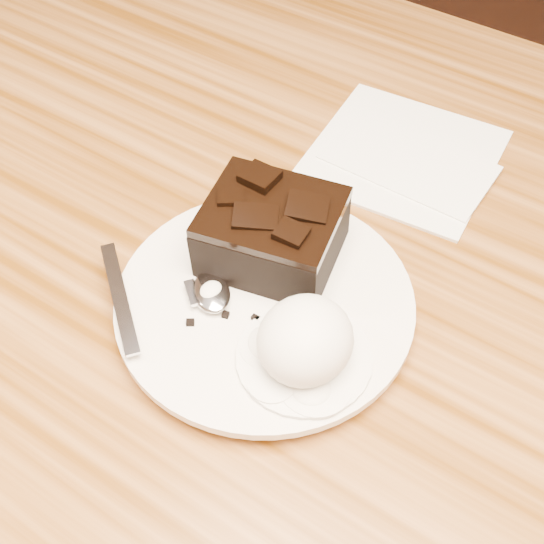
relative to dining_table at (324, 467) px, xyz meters
The scene contains 11 objects.
dining_table is the anchor object (origin of this frame).
plate 0.39m from the dining_table, 113.44° to the right, with size 0.23×0.23×0.02m, color white.
brownie 0.42m from the dining_table, 145.95° to the right, with size 0.10×0.09×0.05m, color black.
ice_cream_scoop 0.43m from the dining_table, 78.70° to the right, with size 0.07×0.07×0.06m, color white.
melt_puddle 0.41m from the dining_table, 78.70° to the right, with size 0.10×0.10×0.00m, color white.
spoon 0.42m from the dining_table, 124.44° to the right, with size 0.03×0.16×0.01m, color silver, non-canonical shape.
napkin 0.41m from the dining_table, 100.26° to the left, with size 0.16×0.16×0.01m, color white.
crumb_a 0.42m from the dining_table, 117.31° to the right, with size 0.01×0.01×0.00m, color black.
crumb_b 0.41m from the dining_table, 129.80° to the right, with size 0.01×0.01×0.00m, color black.
crumb_c 0.41m from the dining_table, 105.80° to the right, with size 0.01×0.00×0.00m, color black.
crumb_d 0.41m from the dining_table, 114.17° to the right, with size 0.01×0.01×0.00m, color black.
Camera 1 is at (0.16, -0.35, 1.20)m, focal length 47.49 mm.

